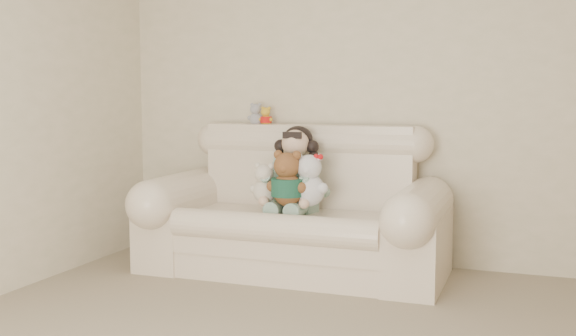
{
  "coord_description": "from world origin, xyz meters",
  "views": [
    {
      "loc": [
        0.86,
        -2.43,
        1.24
      ],
      "look_at": [
        -0.73,
        1.9,
        0.75
      ],
      "focal_mm": 42.45,
      "sensor_mm": 36.0,
      "label": 1
    }
  ],
  "objects_px": {
    "white_cat": "(310,174)",
    "cream_teddy": "(265,179)",
    "seated_child": "(296,168)",
    "sofa": "(293,200)",
    "brown_teddy": "(287,173)"
  },
  "relations": [
    {
      "from": "seated_child",
      "to": "white_cat",
      "type": "distance_m",
      "value": 0.24
    },
    {
      "from": "white_cat",
      "to": "cream_teddy",
      "type": "height_order",
      "value": "white_cat"
    },
    {
      "from": "sofa",
      "to": "brown_teddy",
      "type": "bearing_deg",
      "value": -84.02
    },
    {
      "from": "brown_teddy",
      "to": "white_cat",
      "type": "xyz_separation_m",
      "value": [
        0.14,
        0.06,
        -0.01
      ]
    },
    {
      "from": "seated_child",
      "to": "cream_teddy",
      "type": "xyz_separation_m",
      "value": [
        -0.16,
        -0.18,
        -0.06
      ]
    },
    {
      "from": "brown_teddy",
      "to": "white_cat",
      "type": "distance_m",
      "value": 0.15
    },
    {
      "from": "seated_child",
      "to": "white_cat",
      "type": "xyz_separation_m",
      "value": [
        0.16,
        -0.18,
        -0.02
      ]
    },
    {
      "from": "sofa",
      "to": "brown_teddy",
      "type": "relative_size",
      "value": 4.75
    },
    {
      "from": "sofa",
      "to": "cream_teddy",
      "type": "bearing_deg",
      "value": -148.51
    },
    {
      "from": "white_cat",
      "to": "cream_teddy",
      "type": "bearing_deg",
      "value": 167.33
    },
    {
      "from": "sofa",
      "to": "white_cat",
      "type": "height_order",
      "value": "sofa"
    },
    {
      "from": "sofa",
      "to": "seated_child",
      "type": "bearing_deg",
      "value": 94.98
    },
    {
      "from": "seated_child",
      "to": "sofa",
      "type": "bearing_deg",
      "value": -75.66
    },
    {
      "from": "brown_teddy",
      "to": "seated_child",
      "type": "bearing_deg",
      "value": 116.63
    },
    {
      "from": "seated_child",
      "to": "white_cat",
      "type": "bearing_deg",
      "value": -38.21
    }
  ]
}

